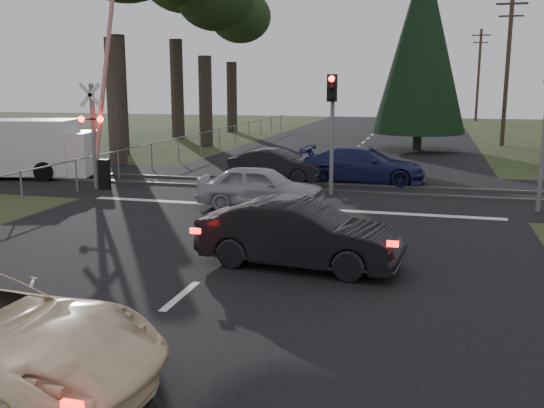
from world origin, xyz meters
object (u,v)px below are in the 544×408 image
(utility_pole_mid, at_px, (507,67))
(blue_sedan, at_px, (363,165))
(traffic_signal_center, at_px, (332,113))
(dark_hatchback, at_px, (300,234))
(white_van, at_px, (21,148))
(dark_car_far, at_px, (276,165))
(silver_car, at_px, (261,187))
(utility_pole_far, at_px, (479,73))
(crossing_signal, at_px, (99,133))

(utility_pole_mid, xyz_separation_m, blue_sedan, (-6.72, -16.31, -4.04))
(traffic_signal_center, xyz_separation_m, dark_hatchback, (0.71, -8.34, -2.11))
(white_van, bearing_deg, dark_hatchback, -48.62)
(utility_pole_mid, bearing_deg, traffic_signal_center, -111.21)
(white_van, bearing_deg, dark_car_far, -5.57)
(utility_pole_mid, bearing_deg, dark_car_far, -120.97)
(utility_pole_mid, relative_size, silver_car, 2.30)
(silver_car, bearing_deg, utility_pole_far, -12.61)
(utility_pole_mid, bearing_deg, blue_sedan, -112.38)
(utility_pole_far, xyz_separation_m, white_van, (-20.46, -43.44, -3.53))
(crossing_signal, distance_m, utility_pole_mid, 25.78)
(blue_sedan, relative_size, dark_car_far, 1.26)
(utility_pole_mid, relative_size, dark_car_far, 2.39)
(utility_pole_far, height_order, silver_car, utility_pole_far)
(traffic_signal_center, height_order, dark_car_far, traffic_signal_center)
(traffic_signal_center, relative_size, dark_car_far, 1.09)
(crossing_signal, bearing_deg, blue_sedan, 23.29)
(dark_car_far, bearing_deg, dark_hatchback, -158.89)
(traffic_signal_center, distance_m, silver_car, 3.89)
(traffic_signal_center, distance_m, dark_hatchback, 8.63)
(crossing_signal, height_order, silver_car, crossing_signal)
(traffic_signal_center, height_order, dark_hatchback, traffic_signal_center)
(utility_pole_far, bearing_deg, blue_sedan, -99.23)
(dark_hatchback, relative_size, white_van, 0.67)
(traffic_signal_center, bearing_deg, silver_car, -121.62)
(utility_pole_far, relative_size, dark_hatchback, 2.12)
(crossing_signal, relative_size, utility_pole_far, 0.77)
(utility_pole_far, xyz_separation_m, dark_car_far, (-10.07, -41.79, -4.10))
(utility_pole_far, height_order, blue_sedan, utility_pole_far)
(crossing_signal, xyz_separation_m, utility_pole_mid, (15.77, 20.21, 2.67))
(traffic_signal_center, relative_size, blue_sedan, 0.86)
(utility_pole_mid, distance_m, dark_hatchback, 28.76)
(blue_sedan, bearing_deg, dark_hatchback, -178.74)
(utility_pole_far, relative_size, white_van, 1.41)
(utility_pole_far, height_order, white_van, utility_pole_far)
(silver_car, xyz_separation_m, blue_sedan, (2.49, 5.78, 0.02))
(dark_hatchback, height_order, blue_sedan, dark_hatchback)
(dark_car_far, bearing_deg, silver_car, -166.43)
(blue_sedan, bearing_deg, traffic_signal_center, 167.02)
(crossing_signal, relative_size, silver_car, 1.78)
(crossing_signal, height_order, white_van, crossing_signal)
(traffic_signal_center, relative_size, white_van, 0.64)
(dark_hatchback, distance_m, dark_car_far, 11.36)
(blue_sedan, bearing_deg, silver_car, 158.30)
(utility_pole_mid, xyz_separation_m, dark_hatchback, (-6.79, -27.66, -4.02))
(crossing_signal, distance_m, white_van, 5.08)
(utility_pole_far, relative_size, dark_car_far, 2.39)
(utility_pole_far, distance_m, white_van, 48.14)
(utility_pole_far, distance_m, dark_hatchback, 53.25)
(crossing_signal, relative_size, utility_pole_mid, 0.77)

